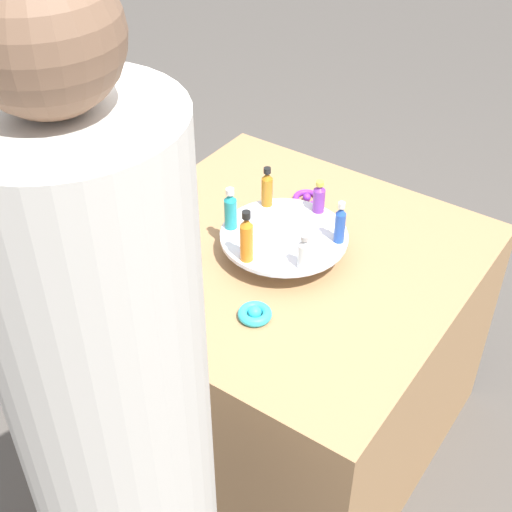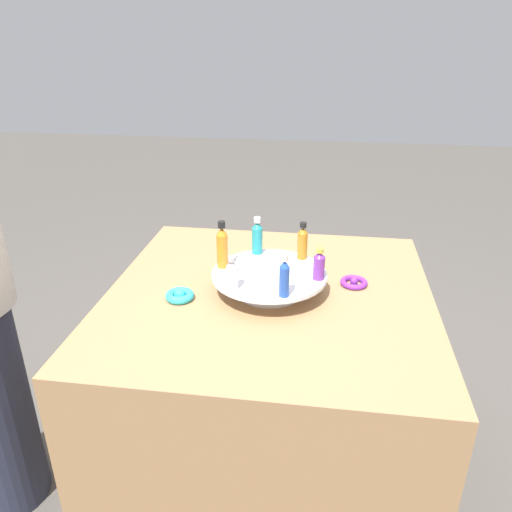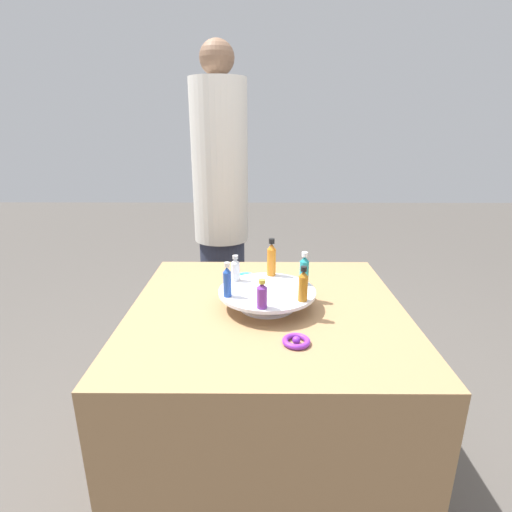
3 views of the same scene
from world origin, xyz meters
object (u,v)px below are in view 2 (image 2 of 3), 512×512
at_px(ribbon_bow_teal, 180,295).
at_px(bottle_purple, 319,265).
at_px(display_stand, 269,279).
at_px(bottle_clear, 232,274).
at_px(ribbon_bow_purple, 354,282).
at_px(bottle_amber, 302,242).
at_px(bottle_blue, 284,277).
at_px(bottle_teal, 257,237).
at_px(bottle_orange, 222,246).

bearing_deg(ribbon_bow_teal, bottle_purple, 98.92).
relative_size(display_stand, bottle_clear, 3.51).
relative_size(bottle_purple, ribbon_bow_purple, 1.15).
bearing_deg(bottle_purple, bottle_amber, -157.61).
xyz_separation_m(display_stand, ribbon_bow_teal, (0.09, -0.26, -0.03)).
height_order(bottle_purple, bottle_clear, bottle_clear).
relative_size(bottle_blue, bottle_teal, 1.00).
xyz_separation_m(display_stand, bottle_teal, (-0.14, -0.06, 0.08)).
xyz_separation_m(bottle_purple, bottle_amber, (-0.14, -0.06, 0.01)).
height_order(bottle_blue, ribbon_bow_teal, bottle_blue).
xyz_separation_m(bottle_blue, ribbon_bow_teal, (-0.06, -0.32, -0.11)).
xyz_separation_m(ribbon_bow_purple, ribbon_bow_teal, (0.17, -0.53, 0.00)).
height_order(display_stand, bottle_amber, bottle_amber).
distance_m(bottle_blue, ribbon_bow_purple, 0.33).
bearing_deg(ribbon_bow_purple, bottle_orange, -81.08).
distance_m(bottle_purple, ribbon_bow_teal, 0.43).
distance_m(bottle_clear, ribbon_bow_teal, 0.20).
distance_m(bottle_orange, ribbon_bow_teal, 0.20).
bearing_deg(ribbon_bow_purple, bottle_amber, -101.57).
bearing_deg(bottle_teal, bottle_amber, 82.39).
height_order(display_stand, bottle_teal, bottle_teal).
xyz_separation_m(bottle_purple, ribbon_bow_purple, (-0.11, 0.11, -0.10)).
bearing_deg(bottle_purple, bottle_orange, -97.61).
xyz_separation_m(display_stand, bottle_orange, (-0.02, -0.15, 0.09)).
relative_size(bottle_blue, bottle_clear, 1.24).
height_order(bottle_teal, bottle_clear, bottle_teal).
bearing_deg(bottle_clear, ribbon_bow_teal, -101.57).
distance_m(display_stand, bottle_purple, 0.17).
xyz_separation_m(bottle_amber, ribbon_bow_purple, (0.04, 0.17, -0.12)).
relative_size(bottle_clear, ribbon_bow_purple, 1.17).
xyz_separation_m(bottle_blue, bottle_purple, (-0.12, 0.09, -0.01)).
bearing_deg(display_stand, bottle_orange, -97.61).
relative_size(bottle_teal, bottle_orange, 0.83).
distance_m(bottle_blue, bottle_purple, 0.15).
relative_size(display_stand, ribbon_bow_purple, 4.09).
bearing_deg(bottle_amber, bottle_blue, -7.61).
distance_m(display_stand, bottle_blue, 0.17).
relative_size(bottle_teal, ribbon_bow_purple, 1.45).
xyz_separation_m(bottle_blue, bottle_amber, (-0.26, 0.03, -0.00)).
xyz_separation_m(bottle_blue, bottle_orange, (-0.16, -0.21, 0.01)).
relative_size(bottle_amber, bottle_orange, 0.82).
xyz_separation_m(bottle_purple, bottle_teal, (-0.16, -0.21, 0.01)).
relative_size(bottle_amber, ribbon_bow_teal, 1.42).
xyz_separation_m(bottle_teal, bottle_clear, (0.26, -0.03, -0.01)).
xyz_separation_m(display_stand, ribbon_bow_purple, (-0.09, 0.26, -0.04)).
bearing_deg(bottle_clear, ribbon_bow_purple, 119.93).
bearing_deg(bottle_clear, display_stand, 142.39).
bearing_deg(ribbon_bow_teal, bottle_amber, 119.93).
bearing_deg(ribbon_bow_purple, ribbon_bow_teal, -72.13).
bearing_deg(bottle_blue, display_stand, -157.61).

